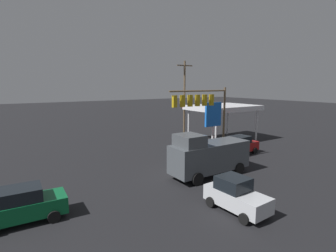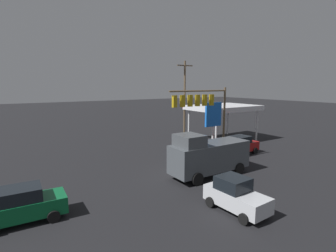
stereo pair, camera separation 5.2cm
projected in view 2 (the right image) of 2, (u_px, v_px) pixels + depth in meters
ground_plane at (181, 174)px, 21.47m from camera, size 200.00×200.00×0.00m
traffic_signal_assembly at (202, 106)px, 23.18m from camera, size 6.30×0.43×7.04m
utility_pole at (185, 99)px, 34.41m from camera, size 2.40×0.26×10.31m
gas_station_canopy at (223, 108)px, 34.14m from camera, size 8.34×6.51×4.63m
price_sign at (213, 117)px, 27.49m from camera, size 2.07×0.27×5.46m
sedan_far at (22, 205)px, 13.91m from camera, size 4.46×2.18×1.93m
hatchback_crossing at (236, 195)px, 15.19m from camera, size 2.13×3.89×1.97m
delivery_truck at (208, 155)px, 20.92m from camera, size 6.83×2.63×3.58m
sedan_waiting at (240, 145)px, 27.65m from camera, size 4.51×2.28×1.93m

